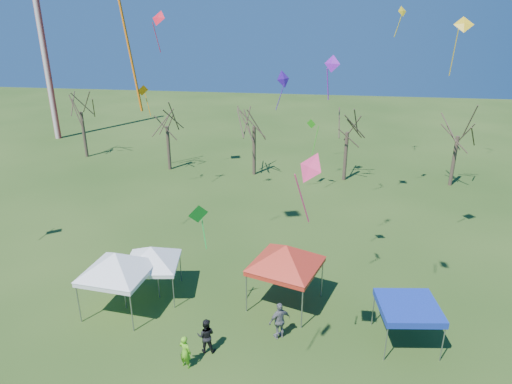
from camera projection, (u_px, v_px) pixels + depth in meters
ground at (226, 353)px, 20.66m from camera, size 140.00×140.00×0.00m
radio_mast at (41, 30)px, 51.06m from camera, size 0.70×0.70×25.00m
tree_0 at (79, 95)px, 46.24m from camera, size 3.83×3.83×8.44m
tree_1 at (166, 110)px, 42.63m from camera, size 3.42×3.42×7.54m
tree_2 at (254, 108)px, 41.07m from camera, size 3.71×3.71×8.18m
tree_3 at (349, 114)px, 39.71m from camera, size 3.59×3.59×7.91m
tree_4 at (461, 118)px, 38.43m from camera, size 3.58×3.58×7.89m
tent_white_west at (116, 257)px, 22.60m from camera, size 4.34×4.34×3.84m
tent_white_mid at (151, 250)px, 24.01m from camera, size 3.79×3.79×3.38m
tent_red at (286, 249)px, 23.01m from camera, size 4.35×4.35×4.02m
tent_blue at (409, 308)px, 20.68m from camera, size 2.97×2.97×2.08m
person_green at (185, 352)px, 19.62m from camera, size 0.68×0.57×1.59m
person_grey at (280, 321)px, 21.35m from camera, size 1.18×1.01×1.90m
person_dark at (206, 336)px, 20.51m from camera, size 0.89×0.73×1.69m
kite_22 at (312, 125)px, 36.77m from camera, size 1.02×0.90×2.89m
kite_11 at (284, 79)px, 33.73m from camera, size 1.20×1.38×2.98m
kite_27 at (309, 168)px, 15.19m from camera, size 1.21×1.27×2.74m
kite_19 at (402, 12)px, 31.08m from camera, size 0.81×0.75×2.05m
kite_13 at (143, 91)px, 39.81m from camera, size 1.13×1.19×2.79m
kite_17 at (464, 25)px, 22.89m from camera, size 1.03×0.76×2.99m
kite_1 at (198, 214)px, 20.44m from camera, size 0.96×0.81×2.24m
kite_18 at (332, 65)px, 21.22m from camera, size 0.81×0.54×2.12m
kite_2 at (158, 18)px, 36.79m from camera, size 1.56×1.27×3.33m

